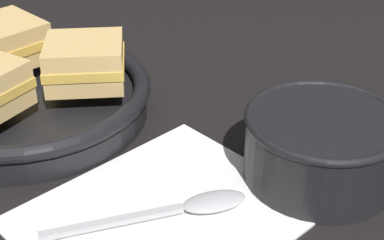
% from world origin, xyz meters
% --- Properties ---
extents(ground_plane, '(4.00, 4.00, 0.00)m').
position_xyz_m(ground_plane, '(0.00, 0.00, 0.00)').
color(ground_plane, black).
extents(napkin, '(0.25, 0.22, 0.00)m').
position_xyz_m(napkin, '(-0.09, -0.04, 0.00)').
color(napkin, white).
rests_on(napkin, ground_plane).
extents(soup_bowl, '(0.14, 0.14, 0.07)m').
position_xyz_m(soup_bowl, '(0.05, -0.08, 0.04)').
color(soup_bowl, black).
rests_on(soup_bowl, ground_plane).
extents(spoon, '(0.17, 0.07, 0.01)m').
position_xyz_m(spoon, '(-0.08, -0.05, 0.01)').
color(spoon, '#B7B7BC').
rests_on(spoon, napkin).
extents(skillet, '(0.26, 0.26, 0.04)m').
position_xyz_m(skillet, '(-0.12, 0.18, 0.02)').
color(skillet, black).
rests_on(skillet, ground_plane).
extents(sandwich_near_right, '(0.11, 0.11, 0.05)m').
position_xyz_m(sandwich_near_right, '(-0.07, 0.15, 0.06)').
color(sandwich_near_right, '#DBB26B').
rests_on(sandwich_near_right, skillet).
extents(sandwich_far_left, '(0.09, 0.09, 0.05)m').
position_xyz_m(sandwich_far_left, '(-0.12, 0.24, 0.06)').
color(sandwich_far_left, '#DBB26B').
rests_on(sandwich_far_left, skillet).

